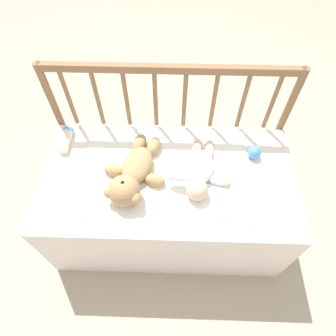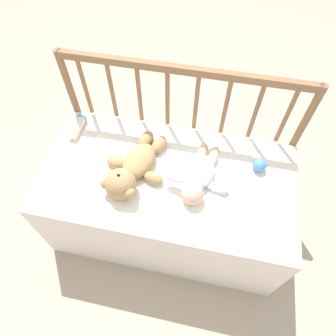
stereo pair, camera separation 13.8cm
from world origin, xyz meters
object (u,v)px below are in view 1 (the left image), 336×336
(baby, at_px, (200,171))
(baby_bottle, at_px, (66,138))
(teddy_bear, at_px, (133,175))
(toy_ball, at_px, (254,152))

(baby, xyz_separation_m, baby_bottle, (-0.68, 0.19, -0.02))
(teddy_bear, height_order, baby_bottle, teddy_bear)
(baby, distance_m, baby_bottle, 0.70)
(toy_ball, bearing_deg, baby, -155.64)
(baby_bottle, relative_size, toy_ball, 2.61)
(teddy_bear, bearing_deg, baby, 7.15)
(baby_bottle, bearing_deg, baby, -15.78)
(baby_bottle, xyz_separation_m, toy_ball, (0.95, -0.07, 0.01))
(baby, height_order, baby_bottle, baby)
(baby, relative_size, toy_ball, 5.62)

